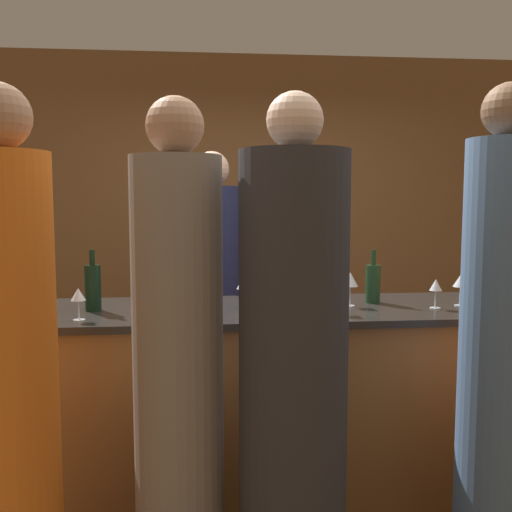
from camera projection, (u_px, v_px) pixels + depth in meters
The scene contains 17 objects.
ground_plane at pixel (284, 506), 2.97m from camera, with size 14.00×14.00×0.00m, color brown.
back_wall at pixel (250, 222), 4.89m from camera, with size 8.00×0.06×2.80m.
bar_counter at pixel (285, 408), 2.92m from camera, with size 2.79×0.74×1.05m.
bartender at pixel (213, 310), 3.67m from camera, with size 0.36×0.36×1.90m.
guest_0 at pixel (499, 367), 2.17m from camera, with size 0.30×0.30×2.02m.
guest_1 at pixel (293, 387), 2.08m from camera, with size 0.40×0.40×1.97m.
guest_2 at pixel (178, 380), 2.13m from camera, with size 0.34×0.34×1.96m.
guest_3 at pixel (9, 391), 1.97m from camera, with size 0.33×0.33×1.98m.
wine_bottle_0 at pixel (509, 288), 2.80m from camera, with size 0.08×0.08×0.28m.
wine_bottle_1 at pixel (93, 287), 2.77m from camera, with size 0.08×0.08×0.30m.
wine_bottle_2 at pixel (373, 283), 2.98m from camera, with size 0.08×0.08×0.28m.
wine_glass_0 at pixel (78, 296), 2.54m from camera, with size 0.07×0.07×0.15m.
wine_glass_1 at pixel (436, 286), 2.82m from camera, with size 0.06×0.06×0.15m.
wine_glass_2 at pixel (335, 286), 2.69m from camera, with size 0.08×0.08×0.17m.
wine_glass_3 at pixel (460, 282), 2.88m from camera, with size 0.07×0.07×0.16m.
wine_glass_4 at pixel (244, 284), 2.84m from camera, with size 0.07×0.07×0.16m.
wine_glass_5 at pixel (350, 280), 2.87m from camera, with size 0.08×0.08×0.17m.
Camera 1 is at (-0.42, -2.80, 1.59)m, focal length 40.00 mm.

